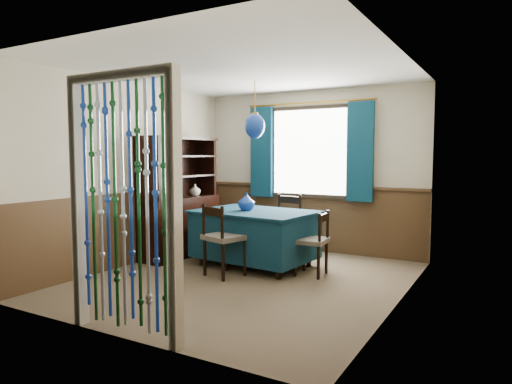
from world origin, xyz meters
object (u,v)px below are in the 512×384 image
Objects in this scene: chair_far at (283,224)px; chair_left at (201,227)px; vase_table at (246,202)px; sideboard at (179,215)px; chair_near at (223,238)px; chair_right at (313,241)px; dining_table at (255,234)px; vase_sideboard at (195,189)px; bowl_shelf at (171,174)px; pendant_lamp at (255,126)px.

chair_left is (-1.09, -0.55, -0.05)m from chair_far.
sideboard is at bearing 179.45° from vase_table.
chair_near is 1.12× the size of chair_right.
dining_table is 7.60× the size of vase_table.
chair_far is at bearing 14.69° from vase_sideboard.
vase_table is 0.96× the size of bowl_shelf.
vase_sideboard is (-1.11, 0.33, 0.12)m from vase_table.
vase_sideboard is (-0.26, 0.19, 0.54)m from chair_left.
dining_table is 1.49m from bowl_shelf.
bowl_shelf reaches higher than vase_sideboard.
sideboard is (-2.17, 0.06, 0.18)m from chair_right.
sideboard is at bearing -179.60° from pendant_lamp.
pendant_lamp is 1.42m from bowl_shelf.
bowl_shelf is (0.06, -0.24, 0.63)m from sideboard.
vase_sideboard is at bearing 76.56° from chair_right.
vase_sideboard reaches higher than vase_table.
sideboard is 7.74× the size of bowl_shelf.
chair_far reaches higher than chair_near.
chair_near is 1.19m from chair_left.
vase_table is (-0.23, -0.68, 0.37)m from chair_far.
chair_left is (-0.98, 0.11, 0.00)m from dining_table.
chair_far reaches higher than chair_right.
chair_right is at bearing 4.99° from bowl_shelf.
vase_sideboard reaches higher than dining_table.
chair_near is 4.11× the size of vase_table.
sideboard is (-1.40, -0.67, 0.12)m from chair_far.
chair_left is 1.76m from pendant_lamp.
sideboard is at bearing -173.89° from dining_table.
dining_table is 0.99m from chair_left.
vase_table reaches higher than chair_right.
vase_table is at bearing -164.72° from dining_table.
bowl_shelf reaches higher than chair_far.
chair_right is (0.96, 0.60, -0.05)m from chair_near.
pendant_lamp is 3.96× the size of vase_sideboard.
chair_far is 1.22m from chair_left.
vase_sideboard is at bearing 23.49° from chair_far.
bowl_shelf is (-0.26, -0.36, 0.80)m from chair_left.
chair_right is 3.55× the size of bowl_shelf.
pendant_lamp is at bearing 11.38° from bowl_shelf.
chair_left is 0.38m from sideboard.
dining_table is 0.94× the size of sideboard.
vase_table reaches higher than dining_table.
pendant_lamp is at bearing 82.31° from chair_right.
vase_sideboard is at bearing -134.16° from chair_left.
chair_far is at bearing 28.42° from sideboard.
bowl_shelf is (-1.24, -0.25, 0.80)m from dining_table.
sideboard is at bearing -75.94° from chair_left.
pendant_lamp is 1.04m from vase_table.
chair_near is 1.10× the size of chair_left.
pendant_lamp is (-0.11, -0.66, 1.40)m from chair_far.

